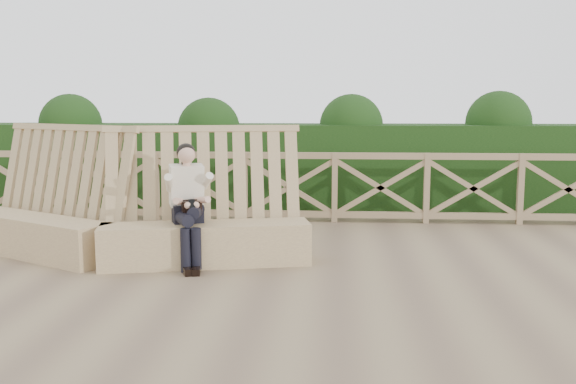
{
  "coord_description": "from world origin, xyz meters",
  "views": [
    {
      "loc": [
        0.69,
        -6.52,
        1.86
      ],
      "look_at": [
        0.2,
        0.4,
        0.9
      ],
      "focal_mm": 40.0,
      "sensor_mm": 36.0,
      "label": 1
    }
  ],
  "objects": [
    {
      "name": "ground",
      "position": [
        0.0,
        0.0,
        0.0
      ],
      "size": [
        60.0,
        60.0,
        0.0
      ],
      "primitive_type": "plane",
      "color": "brown",
      "rests_on": "ground"
    },
    {
      "name": "bench",
      "position": [
        -1.88,
        0.91,
        0.41
      ],
      "size": [
        4.63,
        1.84,
        1.62
      ],
      "rotation": [
        0.0,
        0.0,
        -0.22
      ],
      "color": "#947554",
      "rests_on": "ground"
    },
    {
      "name": "woman",
      "position": [
        -0.97,
        0.65,
        0.77
      ],
      "size": [
        0.52,
        0.86,
        1.41
      ],
      "rotation": [
        0.0,
        0.0,
        0.38
      ],
      "color": "black",
      "rests_on": "ground"
    },
    {
      "name": "guardrail",
      "position": [
        0.0,
        3.5,
        0.55
      ],
      "size": [
        10.1,
        0.09,
        1.1
      ],
      "color": "olive",
      "rests_on": "ground"
    },
    {
      "name": "hedge",
      "position": [
        0.0,
        4.7,
        0.75
      ],
      "size": [
        12.0,
        1.2,
        1.5
      ],
      "primitive_type": "cube",
      "color": "black",
      "rests_on": "ground"
    }
  ]
}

